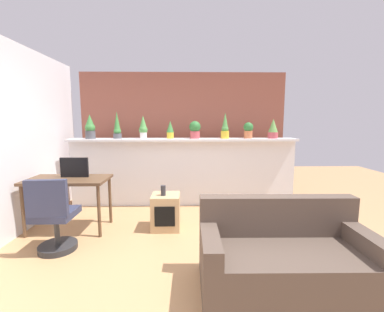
% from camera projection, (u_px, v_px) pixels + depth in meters
% --- Properties ---
extents(ground_plane, '(12.00, 12.00, 0.00)m').
position_uv_depth(ground_plane, '(181.00, 262.00, 2.84)').
color(ground_plane, tan).
extents(divider_wall, '(4.05, 0.16, 1.20)m').
position_uv_depth(divider_wall, '(183.00, 173.00, 4.74)').
color(divider_wall, silver).
rests_on(divider_wall, ground).
extents(plant_shelf, '(4.05, 0.39, 0.04)m').
position_uv_depth(plant_shelf, '(183.00, 140.00, 4.62)').
color(plant_shelf, silver).
rests_on(plant_shelf, divider_wall).
extents(brick_wall_behind, '(4.05, 0.10, 2.50)m').
position_uv_depth(brick_wall_behind, '(183.00, 136.00, 5.25)').
color(brick_wall_behind, brown).
rests_on(brick_wall_behind, ground).
extents(potted_plant_0, '(0.17, 0.17, 0.43)m').
position_uv_depth(potted_plant_0, '(90.00, 127.00, 4.52)').
color(potted_plant_0, '#4C4C51').
rests_on(potted_plant_0, plant_shelf).
extents(potted_plant_1, '(0.15, 0.15, 0.48)m').
position_uv_depth(potted_plant_1, '(117.00, 127.00, 4.59)').
color(potted_plant_1, '#4C4C51').
rests_on(potted_plant_1, plant_shelf).
extents(potted_plant_2, '(0.15, 0.15, 0.41)m').
position_uv_depth(potted_plant_2, '(143.00, 127.00, 4.57)').
color(potted_plant_2, silver).
rests_on(potted_plant_2, plant_shelf).
extents(potted_plant_3, '(0.13, 0.13, 0.31)m').
position_uv_depth(potted_plant_3, '(170.00, 129.00, 4.61)').
color(potted_plant_3, gold).
rests_on(potted_plant_3, plant_shelf).
extents(potted_plant_4, '(0.21, 0.21, 0.31)m').
position_uv_depth(potted_plant_4, '(195.00, 129.00, 4.61)').
color(potted_plant_4, '#B7474C').
rests_on(potted_plant_4, plant_shelf).
extents(potted_plant_5, '(0.15, 0.15, 0.46)m').
position_uv_depth(potted_plant_5, '(225.00, 128.00, 4.59)').
color(potted_plant_5, gold).
rests_on(potted_plant_5, plant_shelf).
extents(potted_plant_6, '(0.17, 0.17, 0.29)m').
position_uv_depth(potted_plant_6, '(248.00, 130.00, 4.64)').
color(potted_plant_6, '#C66B42').
rests_on(potted_plant_6, plant_shelf).
extents(potted_plant_7, '(0.17, 0.17, 0.35)m').
position_uv_depth(potted_plant_7, '(273.00, 129.00, 4.64)').
color(potted_plant_7, '#B7474C').
rests_on(potted_plant_7, plant_shelf).
extents(desk, '(1.10, 0.60, 0.75)m').
position_uv_depth(desk, '(68.00, 184.00, 3.62)').
color(desk, brown).
rests_on(desk, ground).
extents(tv_monitor, '(0.39, 0.04, 0.28)m').
position_uv_depth(tv_monitor, '(74.00, 167.00, 3.67)').
color(tv_monitor, black).
rests_on(tv_monitor, desk).
extents(office_chair, '(0.45, 0.46, 0.91)m').
position_uv_depth(office_chair, '(54.00, 221.00, 3.01)').
color(office_chair, '#262628').
rests_on(office_chair, ground).
extents(side_cube_shelf, '(0.40, 0.41, 0.50)m').
position_uv_depth(side_cube_shelf, '(166.00, 212.00, 3.72)').
color(side_cube_shelf, tan).
rests_on(side_cube_shelf, ground).
extents(vase_on_shelf, '(0.07, 0.07, 0.14)m').
position_uv_depth(vase_on_shelf, '(163.00, 190.00, 3.64)').
color(vase_on_shelf, '#2D2D33').
rests_on(vase_on_shelf, side_cube_shelf).
extents(couch, '(1.57, 0.78, 0.80)m').
position_uv_depth(couch, '(284.00, 258.00, 2.40)').
color(couch, brown).
rests_on(couch, ground).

